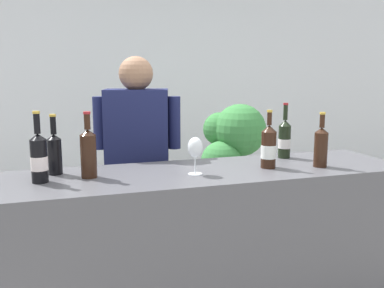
{
  "coord_description": "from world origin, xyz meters",
  "views": [
    {
      "loc": [
        -0.74,
        -2.09,
        1.54
      ],
      "look_at": [
        -0.09,
        0.0,
        1.16
      ],
      "focal_mm": 39.23,
      "sensor_mm": 36.0,
      "label": 1
    }
  ],
  "objects_px": {
    "wine_bottle_4": "(88,152)",
    "wine_bottle_1": "(39,158)",
    "wine_bottle_3": "(269,147)",
    "wine_bottle_2": "(55,152)",
    "wine_bottle_0": "(285,139)",
    "person_server": "(138,185)",
    "wine_glass": "(195,149)",
    "wine_bottle_5": "(321,146)",
    "potted_shrub": "(231,151)"
  },
  "relations": [
    {
      "from": "wine_glass",
      "to": "wine_bottle_0",
      "type": "bearing_deg",
      "value": 20.33
    },
    {
      "from": "wine_bottle_5",
      "to": "wine_glass",
      "type": "xyz_separation_m",
      "value": [
        -0.73,
        0.04,
        0.02
      ]
    },
    {
      "from": "wine_bottle_1",
      "to": "potted_shrub",
      "type": "distance_m",
      "value": 2.04
    },
    {
      "from": "wine_bottle_5",
      "to": "wine_bottle_3",
      "type": "bearing_deg",
      "value": 167.41
    },
    {
      "from": "wine_bottle_0",
      "to": "wine_bottle_5",
      "type": "relative_size",
      "value": 1.11
    },
    {
      "from": "wine_bottle_3",
      "to": "wine_bottle_5",
      "type": "relative_size",
      "value": 1.05
    },
    {
      "from": "wine_bottle_0",
      "to": "wine_bottle_4",
      "type": "bearing_deg",
      "value": -173.06
    },
    {
      "from": "wine_bottle_1",
      "to": "wine_bottle_3",
      "type": "xyz_separation_m",
      "value": [
        1.2,
        -0.05,
        -0.0
      ]
    },
    {
      "from": "wine_bottle_5",
      "to": "person_server",
      "type": "distance_m",
      "value": 1.18
    },
    {
      "from": "wine_bottle_1",
      "to": "wine_bottle_5",
      "type": "relative_size",
      "value": 1.12
    },
    {
      "from": "wine_bottle_1",
      "to": "wine_bottle_2",
      "type": "relative_size",
      "value": 1.1
    },
    {
      "from": "wine_bottle_0",
      "to": "wine_bottle_1",
      "type": "xyz_separation_m",
      "value": [
        -1.42,
        -0.17,
        0.0
      ]
    },
    {
      "from": "wine_bottle_1",
      "to": "potted_shrub",
      "type": "bearing_deg",
      "value": 40.36
    },
    {
      "from": "potted_shrub",
      "to": "person_server",
      "type": "bearing_deg",
      "value": -141.89
    },
    {
      "from": "wine_bottle_3",
      "to": "wine_glass",
      "type": "xyz_separation_m",
      "value": [
        -0.43,
        -0.03,
        0.02
      ]
    },
    {
      "from": "wine_bottle_2",
      "to": "wine_glass",
      "type": "xyz_separation_m",
      "value": [
        0.69,
        -0.22,
        0.02
      ]
    },
    {
      "from": "wine_bottle_0",
      "to": "wine_bottle_1",
      "type": "height_order",
      "value": "wine_bottle_1"
    },
    {
      "from": "wine_bottle_2",
      "to": "wine_bottle_3",
      "type": "distance_m",
      "value": 1.15
    },
    {
      "from": "wine_bottle_3",
      "to": "person_server",
      "type": "height_order",
      "value": "person_server"
    },
    {
      "from": "wine_bottle_5",
      "to": "potted_shrub",
      "type": "relative_size",
      "value": 0.24
    },
    {
      "from": "wine_bottle_4",
      "to": "wine_glass",
      "type": "xyz_separation_m",
      "value": [
        0.53,
        -0.1,
        0.0
      ]
    },
    {
      "from": "wine_bottle_0",
      "to": "wine_bottle_1",
      "type": "distance_m",
      "value": 1.43
    },
    {
      "from": "person_server",
      "to": "wine_glass",
      "type": "bearing_deg",
      "value": -72.77
    },
    {
      "from": "wine_bottle_3",
      "to": "wine_bottle_4",
      "type": "xyz_separation_m",
      "value": [
        -0.97,
        0.07,
        0.01
      ]
    },
    {
      "from": "wine_bottle_3",
      "to": "wine_bottle_4",
      "type": "height_order",
      "value": "wine_bottle_4"
    },
    {
      "from": "wine_bottle_1",
      "to": "wine_bottle_3",
      "type": "bearing_deg",
      "value": -2.25
    },
    {
      "from": "wine_bottle_3",
      "to": "wine_bottle_5",
      "type": "xyz_separation_m",
      "value": [
        0.29,
        -0.06,
        0.0
      ]
    },
    {
      "from": "wine_bottle_1",
      "to": "wine_bottle_2",
      "type": "height_order",
      "value": "wine_bottle_1"
    },
    {
      "from": "wine_bottle_2",
      "to": "wine_bottle_5",
      "type": "bearing_deg",
      "value": -10.35
    },
    {
      "from": "wine_glass",
      "to": "wine_bottle_2",
      "type": "bearing_deg",
      "value": 162.41
    },
    {
      "from": "wine_bottle_2",
      "to": "wine_bottle_1",
      "type": "bearing_deg",
      "value": -115.3
    },
    {
      "from": "wine_bottle_4",
      "to": "wine_bottle_1",
      "type": "bearing_deg",
      "value": -173.62
    },
    {
      "from": "wine_bottle_0",
      "to": "person_server",
      "type": "relative_size",
      "value": 0.21
    },
    {
      "from": "wine_bottle_4",
      "to": "wine_bottle_0",
      "type": "bearing_deg",
      "value": 6.94
    },
    {
      "from": "wine_bottle_3",
      "to": "wine_glass",
      "type": "distance_m",
      "value": 0.44
    },
    {
      "from": "wine_bottle_2",
      "to": "person_server",
      "type": "distance_m",
      "value": 0.72
    },
    {
      "from": "wine_bottle_0",
      "to": "person_server",
      "type": "distance_m",
      "value": 0.99
    },
    {
      "from": "wine_bottle_2",
      "to": "wine_bottle_4",
      "type": "xyz_separation_m",
      "value": [
        0.16,
        -0.12,
        0.01
      ]
    },
    {
      "from": "wine_bottle_0",
      "to": "wine_bottle_5",
      "type": "xyz_separation_m",
      "value": [
        0.07,
        -0.28,
        -0.0
      ]
    },
    {
      "from": "wine_bottle_5",
      "to": "wine_glass",
      "type": "height_order",
      "value": "wine_bottle_5"
    },
    {
      "from": "wine_bottle_4",
      "to": "wine_bottle_5",
      "type": "distance_m",
      "value": 1.26
    },
    {
      "from": "wine_bottle_0",
      "to": "wine_glass",
      "type": "xyz_separation_m",
      "value": [
        -0.66,
        -0.24,
        0.02
      ]
    },
    {
      "from": "wine_bottle_0",
      "to": "potted_shrub",
      "type": "xyz_separation_m",
      "value": [
        0.12,
        1.14,
        -0.29
      ]
    },
    {
      "from": "wine_bottle_2",
      "to": "wine_bottle_0",
      "type": "bearing_deg",
      "value": 0.98
    },
    {
      "from": "wine_bottle_2",
      "to": "wine_bottle_3",
      "type": "bearing_deg",
      "value": -9.77
    },
    {
      "from": "wine_bottle_4",
      "to": "wine_glass",
      "type": "relative_size",
      "value": 1.7
    },
    {
      "from": "wine_bottle_1",
      "to": "wine_bottle_5",
      "type": "distance_m",
      "value": 1.49
    },
    {
      "from": "person_server",
      "to": "wine_bottle_2",
      "type": "bearing_deg",
      "value": -141.34
    },
    {
      "from": "wine_bottle_1",
      "to": "person_server",
      "type": "bearing_deg",
      "value": 43.84
    },
    {
      "from": "wine_bottle_1",
      "to": "potted_shrub",
      "type": "height_order",
      "value": "wine_bottle_1"
    }
  ]
}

